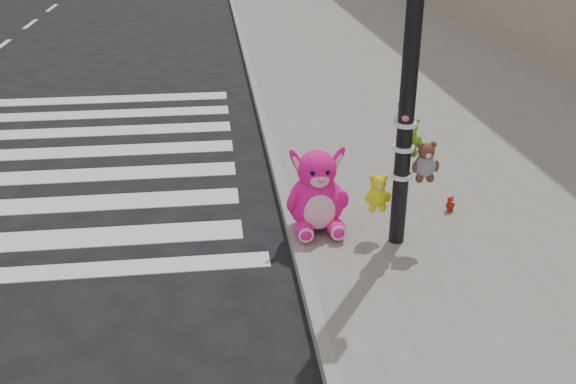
{
  "coord_description": "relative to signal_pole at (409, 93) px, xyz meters",
  "views": [
    {
      "loc": [
        0.75,
        -3.97,
        3.47
      ],
      "look_at": [
        1.45,
        1.84,
        0.75
      ],
      "focal_mm": 40.0,
      "sensor_mm": 36.0,
      "label": 1
    }
  ],
  "objects": [
    {
      "name": "sidewalk_near",
      "position": [
        2.39,
        8.18,
        -1.67
      ],
      "size": [
        7.0,
        80.0,
        0.14
      ],
      "primitive_type": "cube",
      "color": "slate",
      "rests_on": "ground"
    },
    {
      "name": "curb_edge",
      "position": [
        -1.06,
        8.18,
        -1.67
      ],
      "size": [
        0.12,
        80.0,
        0.15
      ],
      "primitive_type": "cube",
      "color": "gray",
      "rests_on": "ground"
    },
    {
      "name": "signal_pole",
      "position": [
        0.0,
        0.0,
        0.0
      ],
      "size": [
        0.71,
        0.5,
        4.0
      ],
      "color": "black",
      "rests_on": "sidewalk_near"
    },
    {
      "name": "pink_bunny",
      "position": [
        -0.81,
        0.35,
        -1.21
      ],
      "size": [
        0.68,
        0.7,
        0.96
      ],
      "rotation": [
        0.0,
        0.0,
        0.02
      ],
      "color": "#FF1593",
      "rests_on": "sidewalk_near"
    },
    {
      "name": "red_teddy",
      "position": [
        0.79,
        0.58,
        -1.51
      ],
      "size": [
        0.15,
        0.13,
        0.19
      ],
      "primitive_type": null,
      "rotation": [
        0.0,
        0.0,
        0.39
      ],
      "color": "#9E200F",
      "rests_on": "sidewalk_near"
    }
  ]
}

